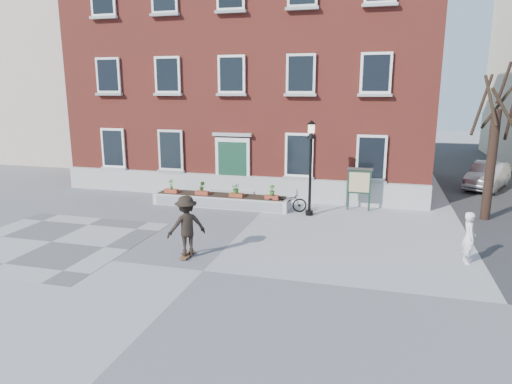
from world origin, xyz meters
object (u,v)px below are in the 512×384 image
(bicycle, at_px, (286,201))
(bystander, at_px, (469,238))
(lamp_post, at_px, (311,155))
(skateboarder, at_px, (186,226))
(notice_board, at_px, (359,182))
(parked_car, at_px, (488,176))

(bicycle, relative_size, bystander, 1.12)
(bicycle, xyz_separation_m, lamp_post, (1.05, -0.23, 2.07))
(bystander, relative_size, skateboarder, 0.81)
(bicycle, distance_m, notice_board, 3.27)
(lamp_post, xyz_separation_m, notice_board, (1.93, 1.32, -1.28))
(lamp_post, xyz_separation_m, skateboarder, (-2.95, -5.82, -1.52))
(bicycle, bearing_deg, lamp_post, -114.87)
(notice_board, bearing_deg, parked_car, 44.90)
(parked_car, relative_size, bystander, 2.64)
(bicycle, height_order, notice_board, notice_board)
(bystander, relative_size, notice_board, 0.85)
(bystander, distance_m, skateboarder, 8.56)
(bicycle, height_order, skateboarder, skateboarder)
(lamp_post, distance_m, notice_board, 2.66)
(bicycle, relative_size, skateboarder, 0.90)
(bicycle, height_order, bystander, bystander)
(parked_car, xyz_separation_m, skateboarder, (-11.20, -13.44, 0.33))
(lamp_post, bearing_deg, bicycle, 167.54)
(lamp_post, relative_size, skateboarder, 1.99)
(parked_car, xyz_separation_m, notice_board, (-6.33, -6.30, 0.57))
(bicycle, bearing_deg, bystander, -135.92)
(bicycle, bearing_deg, parked_car, -63.96)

